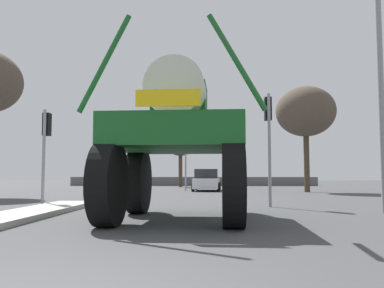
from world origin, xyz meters
The scene contains 11 objects.
ground_plane centered at (0.00, 18.00, 0.00)m, with size 120.00×120.00×0.00m, color #424244.
median_island centered at (-3.46, 6.81, 0.07)m, with size 1.40×10.11×0.15m, color #B2AFA8.
oversize_sprayer centered at (0.68, 6.91, 1.95)m, with size 4.13×5.08×4.65m.
sedan_ahead centered at (1.41, 25.27, 0.71)m, with size 2.07×4.19×1.52m.
traffic_signal_near_left centered at (-4.50, 11.27, 2.55)m, with size 0.24×0.54×3.50m.
traffic_signal_near_right centered at (3.63, 11.26, 2.94)m, with size 0.24×0.54×4.03m.
traffic_signal_far_left centered at (-0.09, 25.56, 2.82)m, with size 0.24×0.55×3.87m.
streetlight_near_right centered at (6.79, 8.95, 4.45)m, with size 1.64×0.24×8.06m.
bare_tree_right centered at (7.95, 23.46, 5.27)m, with size 3.91×3.91×6.97m.
bare_tree_far_center centered at (-1.02, 34.17, 4.03)m, with size 2.83×2.83×5.28m.
roadside_barrier centered at (0.00, 38.04, 0.45)m, with size 25.14×0.24×0.90m, color #59595B.
Camera 1 is at (1.39, -3.35, 1.13)m, focal length 37.98 mm.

